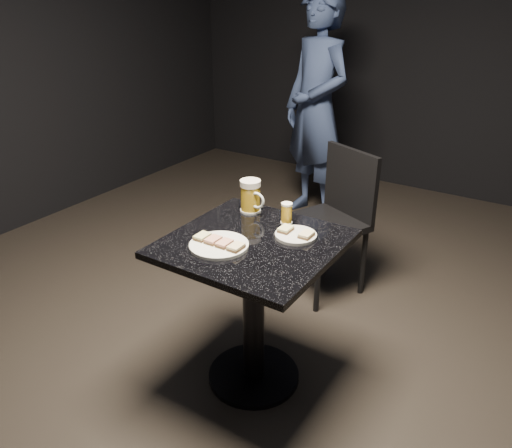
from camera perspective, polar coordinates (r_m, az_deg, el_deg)
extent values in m
plane|color=black|center=(2.56, -0.25, -17.04)|extent=(6.00, 6.00, 0.00)
plane|color=black|center=(4.70, 21.58, 20.97)|extent=(5.00, 0.00, 5.00)
cylinder|color=white|center=(2.08, -4.25, -2.43)|extent=(0.25, 0.25, 0.01)
cylinder|color=silver|center=(2.16, 4.57, -1.29)|extent=(0.18, 0.18, 0.01)
imported|color=navy|center=(3.98, 6.89, 12.86)|extent=(0.76, 0.66, 1.76)
cylinder|color=black|center=(2.55, -0.25, -16.83)|extent=(0.44, 0.44, 0.03)
cylinder|color=black|center=(2.32, -0.27, -10.22)|extent=(0.10, 0.10, 0.69)
cube|color=black|center=(2.13, -0.29, -2.26)|extent=(0.70, 0.70, 0.03)
cylinder|color=silver|center=(2.40, -0.63, 1.59)|extent=(0.10, 0.10, 0.01)
cylinder|color=gold|center=(2.38, -0.64, 3.02)|extent=(0.09, 0.09, 0.12)
cylinder|color=silver|center=(2.35, -0.65, 4.69)|extent=(0.10, 0.10, 0.03)
torus|color=white|center=(2.33, 0.09, 2.71)|extent=(0.08, 0.01, 0.08)
cylinder|color=silver|center=(2.29, 3.49, 0.20)|extent=(0.06, 0.06, 0.01)
cylinder|color=gold|center=(2.27, 3.52, 1.20)|extent=(0.05, 0.05, 0.08)
cylinder|color=white|center=(2.25, 3.55, 2.27)|extent=(0.05, 0.05, 0.01)
cube|color=black|center=(3.01, 7.75, 0.02)|extent=(0.55, 0.55, 0.04)
cylinder|color=black|center=(3.14, 2.92, -3.47)|extent=(0.03, 0.03, 0.43)
cylinder|color=black|center=(2.90, 7.06, -6.28)|extent=(0.03, 0.03, 0.43)
cylinder|color=black|center=(3.33, 7.89, -1.83)|extent=(0.03, 0.03, 0.43)
cylinder|color=black|center=(3.11, 12.13, -4.31)|extent=(0.03, 0.03, 0.43)
cube|color=black|center=(3.04, 10.78, 4.62)|extent=(0.40, 0.20, 0.42)
cube|color=#4C3521|center=(2.12, -6.15, -1.55)|extent=(0.05, 0.07, 0.01)
cube|color=#D1D184|center=(2.12, -6.16, -1.32)|extent=(0.05, 0.07, 0.01)
cube|color=#4C3521|center=(2.09, -4.90, -1.94)|extent=(0.05, 0.07, 0.01)
cube|color=tan|center=(2.08, -4.91, -1.71)|extent=(0.05, 0.07, 0.01)
cube|color=#4C3521|center=(2.06, -3.62, -2.34)|extent=(0.05, 0.07, 0.01)
cube|color=tan|center=(2.05, -3.62, -2.11)|extent=(0.05, 0.07, 0.01)
cube|color=#4C3521|center=(2.03, -2.29, -2.76)|extent=(0.05, 0.07, 0.01)
cube|color=beige|center=(2.02, -2.30, -2.52)|extent=(0.05, 0.07, 0.01)
cube|color=#4C3521|center=(2.18, 3.41, -0.69)|extent=(0.05, 0.07, 0.01)
cube|color=#D1D184|center=(2.17, 3.41, -0.46)|extent=(0.05, 0.07, 0.01)
cube|color=#4C3521|center=(2.14, 5.78, -1.33)|extent=(0.05, 0.07, 0.01)
cube|color=beige|center=(2.13, 5.79, -1.10)|extent=(0.05, 0.07, 0.01)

